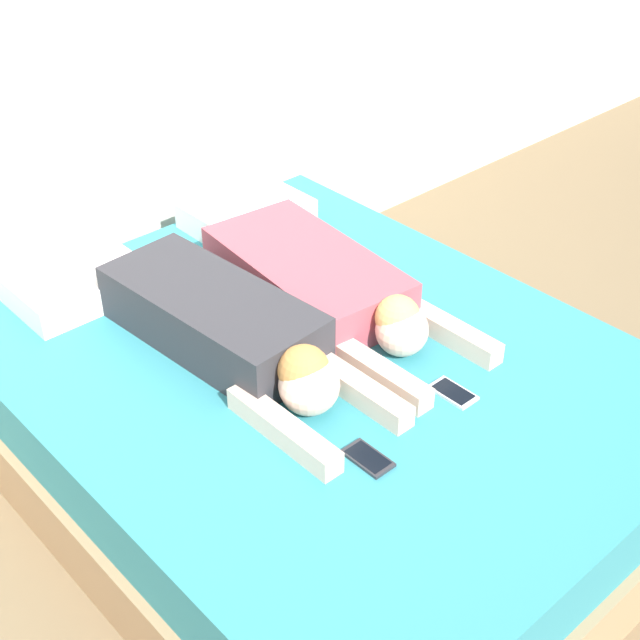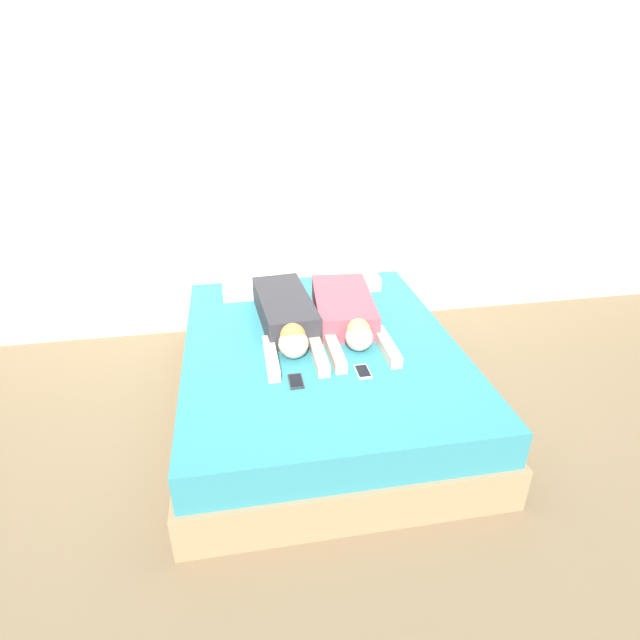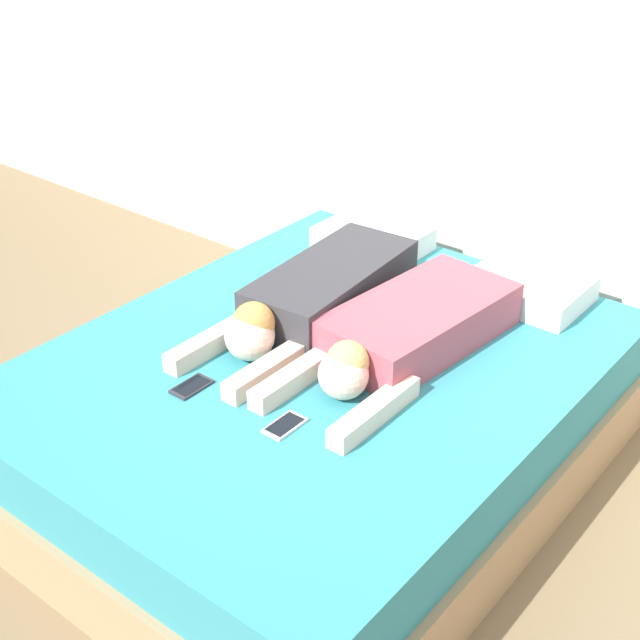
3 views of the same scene
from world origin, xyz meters
name	(u,v)px [view 2 (image 2 of 3)]	position (x,y,z in m)	size (l,w,h in m)	color
ground_plane	(320,403)	(0.00, 0.00, 0.00)	(12.00, 12.00, 0.00)	#7F6B4C
wall_back	(292,173)	(0.00, 1.24, 1.30)	(12.00, 0.06, 2.60)	beige
bed	(320,373)	(0.00, 0.00, 0.24)	(1.76, 2.19, 0.49)	tan
pillow_head_left	(252,285)	(-0.38, 0.86, 0.54)	(0.44, 0.36, 0.10)	white
pillow_head_right	(348,279)	(0.38, 0.86, 0.54)	(0.44, 0.36, 0.10)	white
person_left	(286,316)	(-0.19, 0.20, 0.58)	(0.39, 1.13, 0.21)	#333338
person_right	(346,312)	(0.22, 0.22, 0.57)	(0.46, 1.11, 0.20)	#B24C59
cell_phone_left	(296,381)	(-0.21, -0.43, 0.49)	(0.08, 0.14, 0.01)	#2D2D33
cell_phone_right	(363,371)	(0.18, -0.40, 0.49)	(0.08, 0.14, 0.01)	silver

